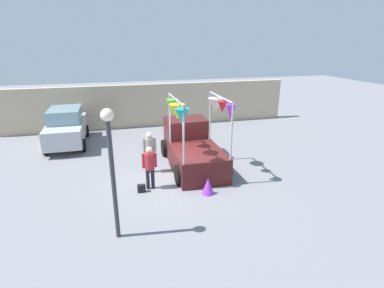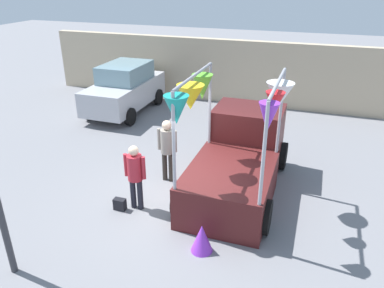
% 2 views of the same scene
% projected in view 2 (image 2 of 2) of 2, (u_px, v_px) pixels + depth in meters
% --- Properties ---
extents(ground_plane, '(60.00, 60.00, 0.00)m').
position_uv_depth(ground_plane, '(184.00, 202.00, 9.03)').
color(ground_plane, slate).
extents(vendor_truck, '(2.47, 4.09, 3.11)m').
position_uv_depth(vendor_truck, '(239.00, 154.00, 9.38)').
color(vendor_truck, '#4C1919').
rests_on(vendor_truck, ground).
extents(parked_car, '(1.88, 4.00, 1.88)m').
position_uv_depth(parked_car, '(125.00, 88.00, 14.57)').
color(parked_car, '#B7B7BC').
rests_on(parked_car, ground).
extents(person_customer, '(0.53, 0.34, 1.60)m').
position_uv_depth(person_customer, '(135.00, 172.00, 8.42)').
color(person_customer, black).
rests_on(person_customer, ground).
extents(person_vendor, '(0.53, 0.34, 1.69)m').
position_uv_depth(person_vendor, '(167.00, 145.00, 9.58)').
color(person_vendor, '#2D2823').
rests_on(person_vendor, ground).
extents(handbag, '(0.28, 0.16, 0.28)m').
position_uv_depth(handbag, '(120.00, 204.00, 8.70)').
color(handbag, black).
rests_on(handbag, ground).
extents(brick_boundary_wall, '(18.00, 0.36, 2.60)m').
position_uv_depth(brick_boundary_wall, '(250.00, 73.00, 15.28)').
color(brick_boundary_wall, tan).
rests_on(brick_boundary_wall, ground).
extents(folded_kite_bundle_violet, '(0.50, 0.50, 0.60)m').
position_uv_depth(folded_kite_bundle_violet, '(202.00, 238.00, 7.34)').
color(folded_kite_bundle_violet, purple).
rests_on(folded_kite_bundle_violet, ground).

